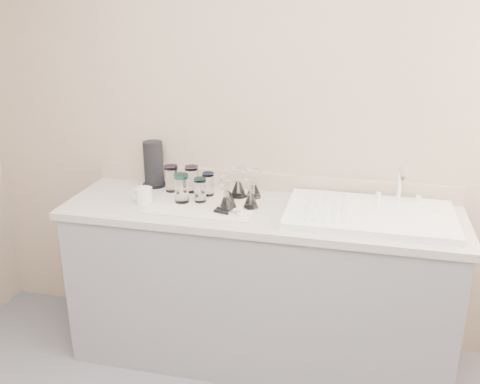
% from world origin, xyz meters
% --- Properties ---
extents(room_envelope, '(3.54, 3.50, 2.52)m').
position_xyz_m(room_envelope, '(0.00, 0.00, 1.56)').
color(room_envelope, '#56565B').
rests_on(room_envelope, ground).
extents(counter_unit, '(2.06, 0.62, 0.90)m').
position_xyz_m(counter_unit, '(0.00, 1.20, 0.45)').
color(counter_unit, slate).
rests_on(counter_unit, ground).
extents(sink_unit, '(0.82, 0.50, 0.22)m').
position_xyz_m(sink_unit, '(0.55, 1.20, 0.92)').
color(sink_unit, white).
rests_on(sink_unit, counter_unit).
extents(dish_towel, '(0.55, 0.42, 0.01)m').
position_xyz_m(dish_towel, '(-0.30, 1.20, 0.90)').
color(dish_towel, silver).
rests_on(dish_towel, counter_unit).
extents(tumbler_teal, '(0.07, 0.07, 0.15)m').
position_xyz_m(tumbler_teal, '(-0.53, 1.32, 0.98)').
color(tumbler_teal, white).
rests_on(tumbler_teal, dish_towel).
extents(tumbler_cyan, '(0.07, 0.07, 0.15)m').
position_xyz_m(tumbler_cyan, '(-0.42, 1.34, 0.98)').
color(tumbler_cyan, white).
rests_on(tumbler_cyan, dish_towel).
extents(tumbler_purple, '(0.06, 0.06, 0.13)m').
position_xyz_m(tumbler_purple, '(-0.31, 1.31, 0.97)').
color(tumbler_purple, white).
rests_on(tumbler_purple, dish_towel).
extents(tumbler_blue, '(0.08, 0.08, 0.15)m').
position_xyz_m(tumbler_blue, '(-0.42, 1.17, 0.99)').
color(tumbler_blue, white).
rests_on(tumbler_blue, dish_towel).
extents(tumbler_lavender, '(0.07, 0.07, 0.13)m').
position_xyz_m(tumbler_lavender, '(-0.33, 1.20, 0.97)').
color(tumbler_lavender, white).
rests_on(tumbler_lavender, dish_towel).
extents(goblet_back_left, '(0.09, 0.09, 0.16)m').
position_xyz_m(goblet_back_left, '(-0.15, 1.32, 0.96)').
color(goblet_back_left, white).
rests_on(goblet_back_left, dish_towel).
extents(goblet_back_right, '(0.08, 0.08, 0.15)m').
position_xyz_m(goblet_back_right, '(-0.06, 1.33, 0.96)').
color(goblet_back_right, white).
rests_on(goblet_back_right, dish_towel).
extents(goblet_front_left, '(0.09, 0.09, 0.16)m').
position_xyz_m(goblet_front_left, '(-0.16, 1.17, 0.96)').
color(goblet_front_left, white).
rests_on(goblet_front_left, dish_towel).
extents(goblet_front_right, '(0.08, 0.08, 0.14)m').
position_xyz_m(goblet_front_right, '(-0.05, 1.18, 0.96)').
color(goblet_front_right, white).
rests_on(goblet_front_right, dish_towel).
extents(goblet_extra, '(0.07, 0.07, 0.13)m').
position_xyz_m(goblet_extra, '(-0.16, 1.12, 0.95)').
color(goblet_extra, white).
rests_on(goblet_extra, dish_towel).
extents(can_opener, '(0.15, 0.09, 0.02)m').
position_xyz_m(can_opener, '(-0.14, 1.07, 0.92)').
color(can_opener, silver).
rests_on(can_opener, dish_towel).
extents(white_mug, '(0.12, 0.09, 0.09)m').
position_xyz_m(white_mug, '(-0.61, 1.13, 0.94)').
color(white_mug, silver).
rests_on(white_mug, counter_unit).
extents(paper_towel_roll, '(0.14, 0.14, 0.26)m').
position_xyz_m(paper_towel_roll, '(-0.67, 1.41, 1.03)').
color(paper_towel_roll, black).
rests_on(paper_towel_roll, counter_unit).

